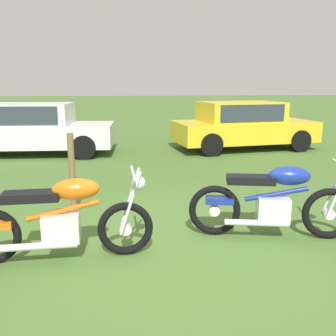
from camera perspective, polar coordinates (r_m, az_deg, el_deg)
The scene contains 6 objects.
ground_plane at distance 4.65m, azimuth 1.13°, elevation -12.03°, with size 120.00×120.00×0.00m, color #476B2D.
motorcycle_orange at distance 4.34m, azimuth -16.03°, elevation -7.55°, with size 2.11×0.64×1.02m.
motorcycle_blue at distance 4.96m, azimuth 15.90°, elevation -4.95°, with size 2.09×0.76×1.02m.
car_white at distance 11.11m, azimuth -20.42°, elevation 6.03°, with size 4.52×2.05×1.43m.
car_yellow at distance 11.54m, azimuth 11.32°, elevation 6.80°, with size 4.38×2.37×1.43m.
fence_post_wooden at distance 6.03m, azimuth -14.52°, elevation -0.50°, with size 0.10×0.10×1.21m, color brown.
Camera 1 is at (-0.61, -4.18, 1.95)m, focal length 39.68 mm.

